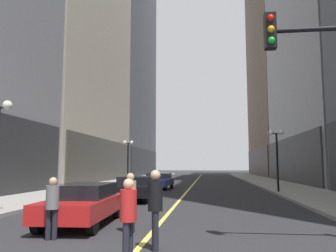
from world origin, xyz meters
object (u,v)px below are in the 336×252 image
(car_red, at_px, (84,202))
(street_lamp_left_far, at_px, (128,152))
(car_black, at_px, (136,187))
(car_navy, at_px, (159,180))
(pedestrian_in_red_jacket, at_px, (128,213))
(pedestrian_in_black_coat, at_px, (155,203))
(pedestrian_in_grey_suit, at_px, (52,203))
(pedestrian_in_tan_trench, at_px, (130,198))
(street_lamp_right_mid, at_px, (277,146))

(car_red, height_order, street_lamp_left_far, street_lamp_left_far)
(car_black, bearing_deg, car_red, -90.30)
(car_red, bearing_deg, car_navy, 89.90)
(car_red, xyz_separation_m, pedestrian_in_red_jacket, (2.49, -4.15, 0.25))
(pedestrian_in_black_coat, xyz_separation_m, pedestrian_in_grey_suit, (-2.87, 0.77, -0.13))
(car_black, height_order, pedestrian_in_red_jacket, pedestrian_in_red_jacket)
(pedestrian_in_black_coat, bearing_deg, car_navy, 98.12)
(car_black, xyz_separation_m, pedestrian_in_tan_trench, (1.78, -9.00, 0.27))
(pedestrian_in_black_coat, height_order, street_lamp_left_far, street_lamp_left_far)
(car_black, bearing_deg, pedestrian_in_red_jacket, -78.49)
(car_red, xyz_separation_m, street_lamp_right_mid, (8.86, 13.55, 2.54))
(pedestrian_in_grey_suit, bearing_deg, car_navy, 89.94)
(pedestrian_in_black_coat, distance_m, street_lamp_left_far, 26.58)
(car_navy, height_order, pedestrian_in_black_coat, pedestrian_in_black_coat)
(street_lamp_right_mid, bearing_deg, pedestrian_in_grey_suit, -119.15)
(pedestrian_in_grey_suit, xyz_separation_m, pedestrian_in_red_jacket, (2.48, -1.83, 0.03))
(car_navy, bearing_deg, pedestrian_in_tan_trench, -84.30)
(street_lamp_right_mid, bearing_deg, pedestrian_in_red_jacket, -109.79)
(car_navy, relative_size, street_lamp_right_mid, 1.03)
(car_black, relative_size, pedestrian_in_red_jacket, 2.74)
(car_red, xyz_separation_m, pedestrian_in_black_coat, (2.88, -3.09, 0.35))
(pedestrian_in_red_jacket, bearing_deg, street_lamp_left_far, 103.57)
(pedestrian_in_black_coat, height_order, pedestrian_in_grey_suit, pedestrian_in_black_coat)
(car_black, height_order, street_lamp_left_far, street_lamp_left_far)
(car_black, xyz_separation_m, pedestrian_in_grey_suit, (-0.03, -10.21, 0.22))
(car_red, bearing_deg, pedestrian_in_black_coat, -47.04)
(car_red, bearing_deg, pedestrian_in_red_jacket, -59.02)
(pedestrian_in_black_coat, distance_m, street_lamp_right_mid, 17.82)
(pedestrian_in_black_coat, relative_size, street_lamp_left_far, 0.41)
(street_lamp_left_far, bearing_deg, car_navy, -54.85)
(car_black, relative_size, pedestrian_in_grey_suit, 2.82)
(pedestrian_in_tan_trench, distance_m, pedestrian_in_red_jacket, 3.11)
(car_red, bearing_deg, street_lamp_left_far, 99.93)
(street_lamp_left_far, distance_m, street_lamp_right_mid, 15.62)
(car_navy, distance_m, pedestrian_in_black_coat, 20.17)
(pedestrian_in_black_coat, relative_size, pedestrian_in_tan_trench, 1.07)
(car_navy, distance_m, pedestrian_in_grey_suit, 19.19)
(car_navy, relative_size, street_lamp_left_far, 1.03)
(car_black, bearing_deg, pedestrian_in_grey_suit, -90.18)
(pedestrian_in_tan_trench, distance_m, street_lamp_right_mid, 16.42)
(car_red, bearing_deg, pedestrian_in_grey_suit, -89.76)
(pedestrian_in_black_coat, bearing_deg, pedestrian_in_tan_trench, 118.07)
(pedestrian_in_black_coat, bearing_deg, car_red, 132.96)
(street_lamp_left_far, relative_size, street_lamp_right_mid, 1.00)
(car_red, xyz_separation_m, car_black, (0.04, 7.89, 0.00))
(street_lamp_right_mid, bearing_deg, street_lamp_left_far, 145.02)
(pedestrian_in_grey_suit, xyz_separation_m, street_lamp_left_far, (-3.95, 24.83, 2.32))
(car_black, xyz_separation_m, car_navy, (-0.01, 8.98, -0.00))
(car_red, distance_m, car_black, 7.89)
(pedestrian_in_black_coat, height_order, street_lamp_right_mid, street_lamp_right_mid)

